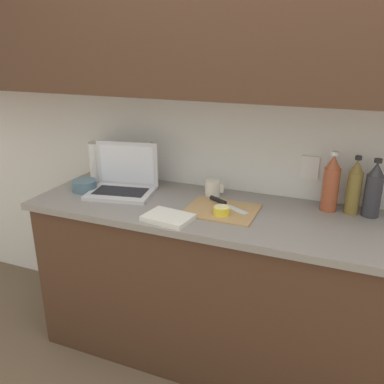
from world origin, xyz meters
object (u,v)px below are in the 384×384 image
object	(u,v)px
measuring_cup	(213,188)
laptop	(123,181)
bottle_water_clear	(331,184)
bowl_white	(85,186)
lemon_half_cut	(221,210)
bottle_oil_tall	(354,188)
paper_towel_roll	(100,161)
cutting_board	(222,210)
bottle_green_soda	(373,190)
knife	(222,202)

from	to	relation	value
measuring_cup	laptop	bearing A→B (deg)	-164.09
bottle_water_clear	bowl_white	bearing A→B (deg)	-170.28
lemon_half_cut	bottle_water_clear	world-z (taller)	bottle_water_clear
lemon_half_cut	bottle_oil_tall	xyz separation A→B (m)	(0.58, 0.27, 0.11)
bottle_water_clear	measuring_cup	xyz separation A→B (m)	(-0.61, -0.02, -0.10)
paper_towel_roll	bowl_white	bearing A→B (deg)	-79.21
cutting_board	bowl_white	distance (m)	0.81
bottle_green_soda	measuring_cup	xyz separation A→B (m)	(-0.80, -0.02, -0.09)
cutting_board	bottle_water_clear	distance (m)	0.55
bowl_white	paper_towel_roll	bearing A→B (deg)	100.79
cutting_board	measuring_cup	world-z (taller)	measuring_cup
cutting_board	paper_towel_roll	size ratio (longest dim) A/B	1.53
bottle_water_clear	measuring_cup	world-z (taller)	bottle_water_clear
laptop	knife	world-z (taller)	laptop
knife	bottle_oil_tall	distance (m)	0.65
bottle_water_clear	paper_towel_roll	world-z (taller)	bottle_water_clear
bottle_water_clear	measuring_cup	distance (m)	0.61
lemon_half_cut	bottle_green_soda	bearing A→B (deg)	22.34
bottle_oil_tall	knife	bearing A→B (deg)	-167.23
bowl_white	lemon_half_cut	bearing A→B (deg)	-3.46
knife	lemon_half_cut	distance (m)	0.14
bottle_water_clear	bowl_white	world-z (taller)	bottle_water_clear
bottle_green_soda	paper_towel_roll	bearing A→B (deg)	179.95
cutting_board	bowl_white	xyz separation A→B (m)	(-0.81, -0.01, 0.03)
bottle_oil_tall	laptop	bearing A→B (deg)	-172.56
laptop	bottle_water_clear	size ratio (longest dim) A/B	1.31
cutting_board	paper_towel_roll	distance (m)	0.89
knife	bottle_oil_tall	xyz separation A→B (m)	(0.62, 0.14, 0.12)
lemon_half_cut	cutting_board	bearing A→B (deg)	107.12
bottle_oil_tall	measuring_cup	distance (m)	0.72
cutting_board	bottle_water_clear	size ratio (longest dim) A/B	1.16
lemon_half_cut	bottle_green_soda	world-z (taller)	bottle_green_soda
knife	bottle_green_soda	distance (m)	0.73
bottle_water_clear	paper_towel_roll	distance (m)	1.34
bottle_oil_tall	paper_towel_roll	bearing A→B (deg)	179.95
bottle_green_soda	laptop	bearing A→B (deg)	-173.05
lemon_half_cut	bowl_white	bearing A→B (deg)	176.54
knife	lemon_half_cut	xyz separation A→B (m)	(0.04, -0.13, 0.01)
lemon_half_cut	laptop	bearing A→B (deg)	169.23
bottle_oil_tall	paper_towel_roll	xyz separation A→B (m)	(-1.45, 0.00, -0.02)
lemon_half_cut	measuring_cup	world-z (taller)	measuring_cup
cutting_board	lemon_half_cut	xyz separation A→B (m)	(0.02, -0.06, 0.02)
laptop	bottle_oil_tall	bearing A→B (deg)	-3.02
laptop	paper_towel_roll	distance (m)	0.31
lemon_half_cut	bottle_oil_tall	distance (m)	0.65
lemon_half_cut	bowl_white	xyz separation A→B (m)	(-0.83, 0.05, 0.00)
measuring_cup	knife	bearing A→B (deg)	-52.25
cutting_board	knife	xyz separation A→B (m)	(-0.02, 0.07, 0.01)
cutting_board	lemon_half_cut	world-z (taller)	lemon_half_cut
cutting_board	lemon_half_cut	distance (m)	0.07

